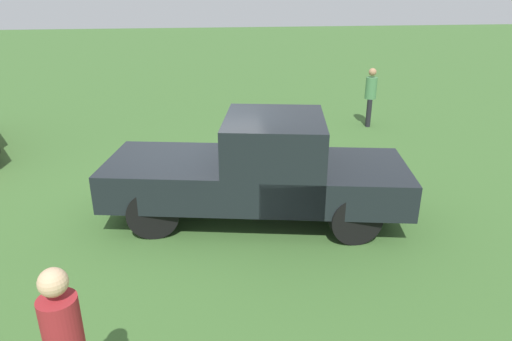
# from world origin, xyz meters

# --- Properties ---
(ground_plane) EXTENTS (80.00, 80.00, 0.00)m
(ground_plane) POSITION_xyz_m (0.00, 0.00, 0.00)
(ground_plane) COLOR #3D662D
(pickup_truck) EXTENTS (5.32, 2.74, 1.84)m
(pickup_truck) POSITION_xyz_m (-1.08, 0.72, 0.96)
(pickup_truck) COLOR black
(pickup_truck) RESTS_ON ground_plane
(person_bystander) EXTENTS (0.41, 0.41, 1.68)m
(person_bystander) POSITION_xyz_m (-5.00, -4.61, 0.95)
(person_bystander) COLOR black
(person_bystander) RESTS_ON ground_plane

